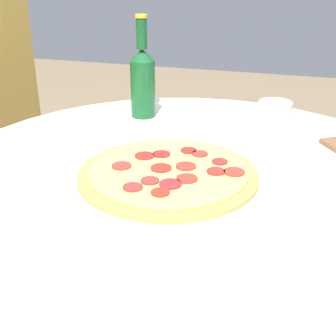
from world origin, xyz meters
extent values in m
cylinder|color=white|center=(0.00, 0.00, 0.36)|extent=(0.08, 0.08, 0.68)
cylinder|color=white|center=(0.00, 0.00, 0.71)|extent=(1.08, 1.08, 0.02)
cylinder|color=#C68E47|center=(-0.03, 0.03, 0.73)|extent=(0.36, 0.36, 0.01)
cylinder|color=#EACC60|center=(-0.03, 0.03, 0.74)|extent=(0.32, 0.32, 0.01)
cylinder|color=#A52C2A|center=(-0.09, 0.05, 0.74)|extent=(0.04, 0.04, 0.00)
cylinder|color=maroon|center=(0.07, 0.01, 0.74)|extent=(0.04, 0.04, 0.00)
cylinder|color=maroon|center=(0.03, 0.07, 0.74)|extent=(0.04, 0.04, 0.00)
cylinder|color=maroon|center=(-0.10, 0.01, 0.74)|extent=(0.04, 0.04, 0.00)
cylinder|color=#A72E27|center=(-0.05, 0.13, 0.74)|extent=(0.04, 0.04, 0.00)
cylinder|color=maroon|center=(-0.01, -0.10, 0.74)|extent=(0.04, 0.04, 0.00)
cylinder|color=maroon|center=(0.02, 0.10, 0.74)|extent=(0.04, 0.04, 0.00)
cylinder|color=#A32A2A|center=(-0.13, 0.07, 0.74)|extent=(0.04, 0.04, 0.00)
cylinder|color=maroon|center=(-0.01, 0.00, 0.74)|extent=(0.04, 0.04, 0.00)
cylinder|color=#A02C28|center=(0.06, -0.01, 0.74)|extent=(0.03, 0.03, 0.00)
cylinder|color=#A22424|center=(0.03, -0.06, 0.74)|extent=(0.03, 0.03, 0.00)
cylinder|color=#AA2E24|center=(-0.07, -0.02, 0.74)|extent=(0.04, 0.04, 0.00)
cylinder|color=maroon|center=(-0.02, -0.06, 0.74)|extent=(0.04, 0.04, 0.00)
cylinder|color=maroon|center=(-0.03, 0.05, 0.74)|extent=(0.04, 0.04, 0.00)
cylinder|color=#A6291C|center=(-0.13, 0.02, 0.74)|extent=(0.04, 0.04, 0.00)
cylinder|color=#144C23|center=(0.32, 0.20, 0.80)|extent=(0.07, 0.07, 0.15)
cone|color=#144C23|center=(0.32, 0.20, 0.90)|extent=(0.07, 0.07, 0.03)
cylinder|color=#144C23|center=(0.32, 0.20, 0.95)|extent=(0.03, 0.03, 0.08)
cylinder|color=gold|center=(0.32, 0.20, 0.99)|extent=(0.03, 0.03, 0.01)
cylinder|color=silver|center=(0.23, -0.15, 0.78)|extent=(0.08, 0.08, 0.10)
camera|label=1|loc=(-0.85, -0.21, 1.14)|focal=50.00mm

